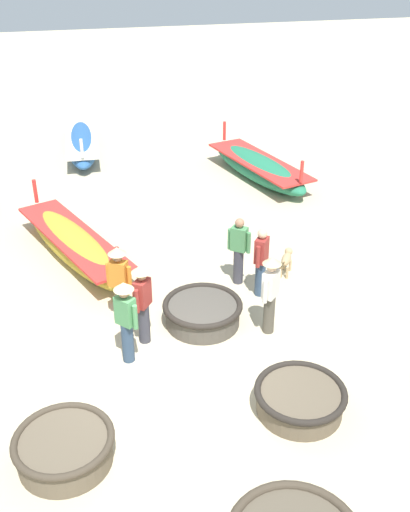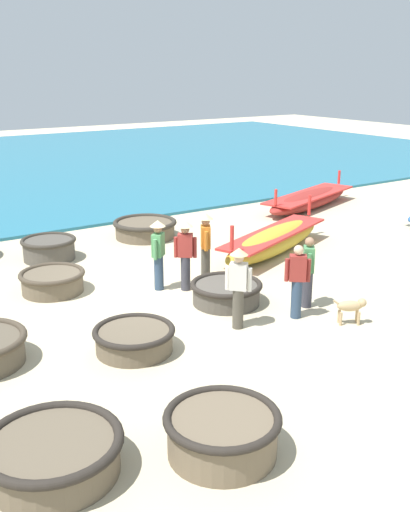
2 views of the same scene
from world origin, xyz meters
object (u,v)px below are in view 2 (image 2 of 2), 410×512
Objects in this scene: coracle_beside_post at (222,432)px; fisherman_standing_right at (206,242)px; fisherman_by_coracle at (308,270)px; dog at (352,307)px; fisherman_crouching at (297,280)px; long_boat_white_hull at (274,240)px; coracle_tilted at (226,292)px; fisherman_standing_left at (238,283)px; fisherman_with_hat at (158,250)px; coracle_upturned at (53,453)px; long_boat_blue_hull at (309,199)px; coracle_far_left at (52,281)px; coracle_nearest at (145,228)px; coracle_front_left at (134,338)px; fisherman_hauling at (185,251)px; coracle_far_right at (49,248)px.

fisherman_standing_right is (-5.91, 3.69, 0.63)m from coracle_beside_post.
fisherman_by_coracle is 2.59× the size of dog.
dog is at bearing 39.30° from fisherman_crouching.
long_boat_white_hull is 3.11× the size of fisherman_crouching.
coracle_tilted is at bearing -130.29° from fisherman_by_coracle.
fisherman_with_hat is (-2.77, -0.23, 0.00)m from fisherman_standing_left.
dog is at bearing 30.11° from fisherman_with_hat.
coracle_upturned is at bearing -79.97° from dog.
long_boat_blue_hull is at bearing 135.30° from fisherman_crouching.
coracle_far_left is (-2.80, -2.94, 0.00)m from coracle_tilted.
fisherman_crouching is (0.26, 1.31, -0.12)m from fisherman_standing_left.
long_boat_white_hull is 8.04× the size of dog.
fisherman_with_hat is at bearing -24.21° from coracle_nearest.
fisherman_with_hat reaches higher than long_boat_blue_hull.
fisherman_standing_left is (-2.31, 4.66, 0.66)m from coracle_upturned.
coracle_front_left is at bearing -37.66° from fisherman_with_hat.
fisherman_crouching reaches higher than dog.
coracle_front_left is at bearing -61.61° from long_boat_white_hull.
fisherman_with_hat is at bearing 158.04° from coracle_beside_post.
coracle_front_left is at bearing -70.77° from coracle_tilted.
fisherman_with_hat is 2.75× the size of dog.
coracle_far_left reaches higher than coracle_front_left.
fisherman_standing_right is at bearing -7.89° from coracle_nearest.
coracle_nearest reaches higher than coracle_tilted.
fisherman_by_coracle reaches higher than long_boat_blue_hull.
fisherman_hauling is (-5.56, 2.90, 0.63)m from coracle_beside_post.
fisherman_with_hat reaches higher than fisherman_by_coracle.
fisherman_with_hat is at bearing -152.92° from fisherman_crouching.
coracle_beside_post is 6.99m from fisherman_standing_right.
fisherman_with_hat is (-1.58, -0.80, 0.69)m from coracle_tilted.
dog is (7.56, 3.60, 0.05)m from coracle_far_right.
coracle_nearest is 4.62m from fisherman_with_hat.
coracle_beside_post is at bearing -39.67° from fisherman_standing_left.
fisherman_standing_right reaches higher than coracle_beside_post.
coracle_far_right reaches higher than coracle_front_left.
fisherman_standing_left is at bearing 140.33° from coracle_beside_post.
fisherman_hauling reaches higher than long_boat_white_hull.
coracle_beside_post is at bearing -54.60° from fisherman_by_coracle.
fisherman_crouching is at bearing 27.08° from fisherman_with_hat.
coracle_far_right is 6.25m from coracle_front_left.
coracle_beside_post is 1.08× the size of coracle_far_right.
long_boat_white_hull is at bearing 107.13° from fisherman_hauling.
coracle_tilted is at bearing 26.85° from fisherman_with_hat.
dog is (-1.18, 6.68, 0.08)m from coracle_upturned.
coracle_far_left is at bearing -110.05° from fisherman_standing_right.
coracle_beside_post is at bearing -21.96° from fisherman_with_hat.
fisherman_by_coracle is (-2.36, 6.56, 0.54)m from coracle_upturned.
dog is at bearing 2.72° from coracle_nearest.
long_boat_blue_hull is (-0.72, 10.22, -0.01)m from coracle_far_right.
fisherman_with_hat is 4.54m from dog.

